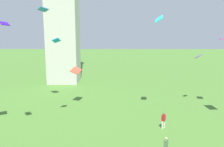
% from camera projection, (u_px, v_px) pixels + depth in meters
% --- Properties ---
extents(person_0, '(0.44, 0.46, 1.56)m').
position_uv_depth(person_0, '(166.00, 145.00, 20.17)').
color(person_0, '#2D3338').
rests_on(person_0, ground_plane).
extents(person_1, '(0.51, 0.51, 1.75)m').
position_uv_depth(person_1, '(163.00, 119.00, 25.52)').
color(person_1, silver).
rests_on(person_1, ground_plane).
extents(kite_flying_0, '(1.53, 1.79, 0.92)m').
position_uv_depth(kite_flying_0, '(76.00, 70.00, 32.99)').
color(kite_flying_0, '#CB4930').
extents(kite_flying_2, '(0.84, 1.02, 0.66)m').
position_uv_depth(kite_flying_2, '(56.00, 40.00, 26.23)').
color(kite_flying_2, '#108AF1').
extents(kite_flying_4, '(1.11, 1.19, 0.60)m').
position_uv_depth(kite_flying_4, '(199.00, 56.00, 33.19)').
color(kite_flying_4, '#7012C7').
extents(kite_flying_6, '(1.23, 1.32, 0.46)m').
position_uv_depth(kite_flying_6, '(4.00, 23.00, 22.05)').
color(kite_flying_6, '#340EBA').
extents(kite_flying_7, '(1.09, 1.70, 1.03)m').
position_uv_depth(kite_flying_7, '(159.00, 19.00, 28.21)').
color(kite_flying_7, '#27DDD3').
extents(kite_flying_8, '(1.82, 1.89, 0.61)m').
position_uv_depth(kite_flying_8, '(43.00, 9.00, 31.04)').
color(kite_flying_8, blue).
extents(kite_flying_9, '(1.16, 1.45, 0.14)m').
position_uv_depth(kite_flying_9, '(224.00, 39.00, 30.31)').
color(kite_flying_9, '#EB1DAD').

